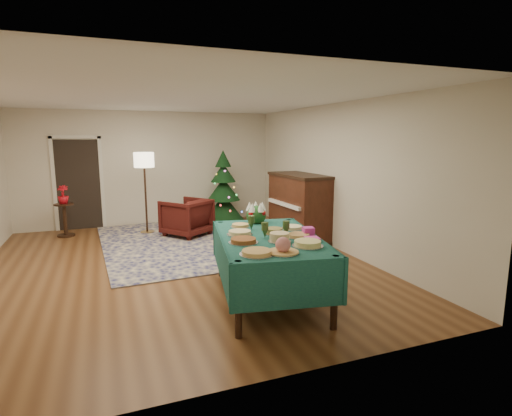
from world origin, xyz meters
name	(u,v)px	position (x,y,z in m)	size (l,w,h in m)	color
room_shell	(175,184)	(0.00, 0.00, 1.35)	(7.00, 7.00, 7.00)	#593319
doorway	(78,182)	(-1.60, 3.48, 1.10)	(1.08, 0.04, 2.16)	black
rug	(187,242)	(0.44, 1.40, 0.01)	(3.20, 4.20, 0.02)	#151850
buffet_table	(268,249)	(0.86, -1.84, 0.67)	(1.63, 2.34, 0.84)	black
platter_0	(257,253)	(0.42, -2.56, 0.86)	(0.37, 0.37, 0.05)	silver
platter_1	(283,247)	(0.71, -2.61, 0.91)	(0.35, 0.35, 0.18)	silver
platter_2	(308,244)	(1.09, -2.45, 0.87)	(0.36, 0.36, 0.07)	silver
platter_3	(243,241)	(0.45, -2.04, 0.86)	(0.35, 0.35, 0.06)	silver
platter_4	(280,238)	(0.87, -2.15, 0.89)	(0.28, 0.28, 0.11)	silver
platter_5	(299,236)	(1.19, -2.03, 0.86)	(0.32, 0.32, 0.05)	silver
platter_6	(240,233)	(0.54, -1.65, 0.86)	(0.34, 0.34, 0.06)	silver
platter_7	(274,231)	(0.96, -1.77, 0.87)	(0.27, 0.27, 0.08)	silver
platter_8	(292,228)	(1.32, -1.59, 0.86)	(0.31, 0.31, 0.05)	silver
platter_9	(240,226)	(0.69, -1.21, 0.86)	(0.27, 0.27, 0.05)	silver
goblet_0	(251,222)	(0.78, -1.43, 0.94)	(0.09, 0.09, 0.20)	#2D471E
goblet_1	(286,228)	(1.07, -1.91, 0.94)	(0.09, 0.09, 0.20)	#2D471E
goblet_2	(265,230)	(0.79, -1.89, 0.94)	(0.09, 0.09, 0.20)	#2D471E
napkin_stack	(312,239)	(1.26, -2.25, 0.86)	(0.17, 0.17, 0.04)	#FA45BE
gift_box	(308,232)	(1.34, -2.01, 0.89)	(0.13, 0.13, 0.11)	#CF39AC
centerpiece	(256,213)	(1.01, -1.01, 0.98)	(0.30, 0.30, 0.35)	#1E4C1E
armchair	(187,216)	(0.55, 1.95, 0.44)	(0.86, 0.80, 0.88)	#3F100D
floor_lamp	(144,165)	(-0.22, 2.52, 1.50)	(0.43, 0.43, 1.77)	#A57F3F
side_table	(65,221)	(-1.88, 2.81, 0.34)	(0.39, 0.39, 0.71)	black
potted_plant	(63,199)	(-1.88, 2.81, 0.81)	(0.22, 0.39, 0.22)	red
christmas_tree	(224,191)	(1.66, 2.90, 0.80)	(0.98, 0.98, 1.79)	black
piano	(299,208)	(2.65, 0.81, 0.66)	(0.81, 1.60, 1.36)	black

